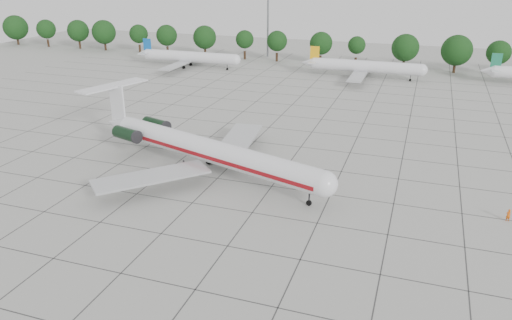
# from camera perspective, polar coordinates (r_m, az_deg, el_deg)

# --- Properties ---
(ground) EXTENTS (260.00, 260.00, 0.00)m
(ground) POSITION_cam_1_polar(r_m,az_deg,el_deg) (67.41, 1.83, -3.02)
(ground) COLOR #A6A59F
(ground) RESTS_ON ground
(apron_joints) EXTENTS (170.00, 170.00, 0.02)m
(apron_joints) POSITION_cam_1_polar(r_m,az_deg,el_deg) (80.76, 4.99, 1.26)
(apron_joints) COLOR #383838
(apron_joints) RESTS_ON ground
(main_airliner) EXTENTS (41.86, 31.97, 10.04)m
(main_airliner) POSITION_cam_1_polar(r_m,az_deg,el_deg) (71.54, -6.50, 1.44)
(main_airliner) COLOR silver
(main_airliner) RESTS_ON ground
(ground_crew) EXTENTS (0.65, 0.54, 1.53)m
(ground_crew) POSITION_cam_1_polar(r_m,az_deg,el_deg) (65.44, 26.87, -5.64)
(ground_crew) COLOR #DA550C
(ground_crew) RESTS_ON ground
(bg_airliner_b) EXTENTS (28.24, 27.20, 7.40)m
(bg_airliner_b) POSITION_cam_1_polar(r_m,az_deg,el_deg) (144.08, -7.62, 11.58)
(bg_airliner_b) COLOR silver
(bg_airliner_b) RESTS_ON ground
(bg_airliner_c) EXTENTS (28.24, 27.20, 7.40)m
(bg_airliner_c) POSITION_cam_1_polar(r_m,az_deg,el_deg) (132.57, 12.35, 10.37)
(bg_airliner_c) COLOR silver
(bg_airliner_c) RESTS_ON ground
(tree_line) EXTENTS (249.86, 8.44, 10.22)m
(tree_line) POSITION_cam_1_polar(r_m,az_deg,el_deg) (148.16, 7.45, 13.08)
(tree_line) COLOR #332114
(tree_line) RESTS_ON ground
(floodlight_mast) EXTENTS (1.60, 1.60, 25.45)m
(floodlight_mast) POSITION_cam_1_polar(r_m,az_deg,el_deg) (158.49, 1.38, 16.85)
(floodlight_mast) COLOR slate
(floodlight_mast) RESTS_ON ground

